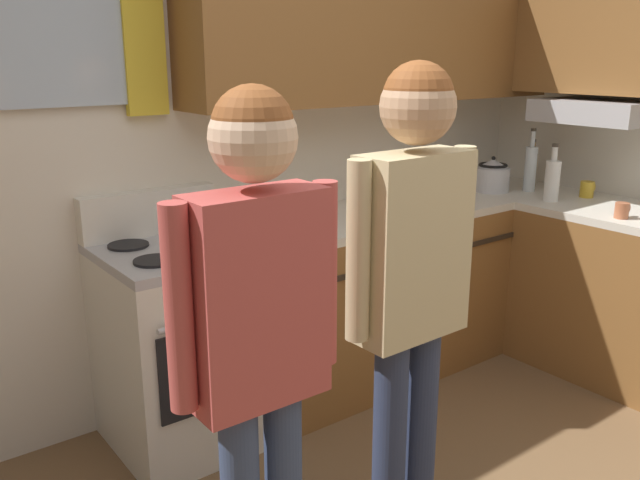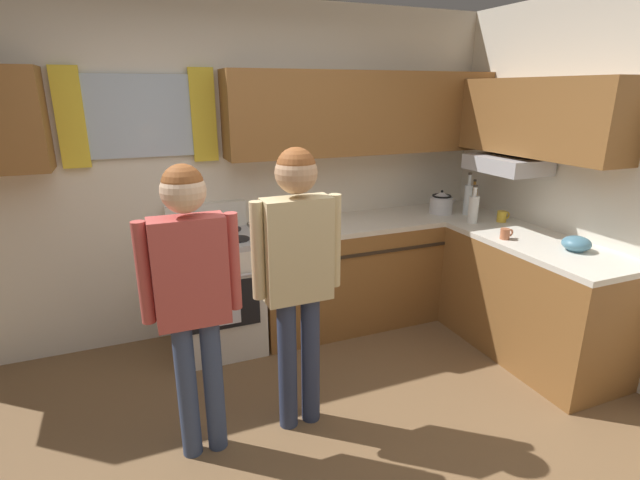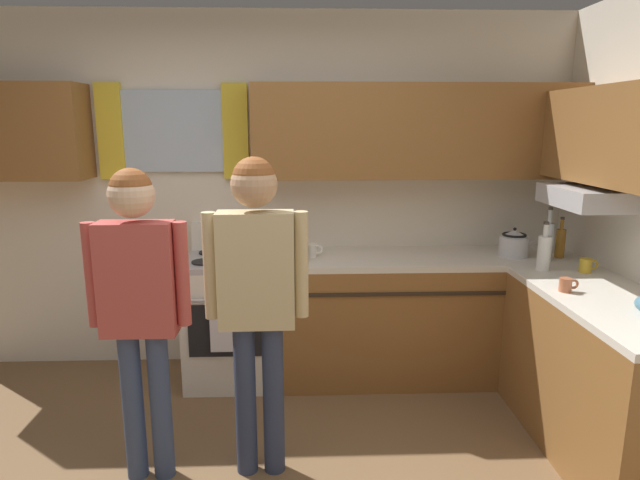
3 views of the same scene
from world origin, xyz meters
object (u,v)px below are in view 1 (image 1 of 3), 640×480
at_px(mug_ceramic_white, 289,217).
at_px(adult_left, 258,321).
at_px(stove_oven, 182,342).
at_px(stovetop_kettle, 493,175).
at_px(adult_in_plaid, 412,266).
at_px(bottle_milk_white, 552,179).
at_px(bottle_tall_clear, 530,167).
at_px(bottle_squat_brown, 289,218).
at_px(cup_terracotta, 622,210).
at_px(mug_mustard_yellow, 587,189).
at_px(bottle_oil_amber, 531,169).

distance_m(mug_ceramic_white, adult_left, 1.42).
relative_size(stove_oven, stovetop_kettle, 4.02).
bearing_deg(adult_in_plaid, mug_ceramic_white, 74.88).
height_order(bottle_milk_white, bottle_tall_clear, bottle_tall_clear).
bearing_deg(stovetop_kettle, bottle_tall_clear, -35.85).
bearing_deg(mug_ceramic_white, bottle_squat_brown, -125.16).
distance_m(stove_oven, cup_terracotta, 2.20).
relative_size(bottle_squat_brown, adult_left, 0.13).
bearing_deg(cup_terracotta, mug_ceramic_white, 148.68).
bearing_deg(adult_left, cup_terracotta, 6.74).
bearing_deg(adult_left, stovetop_kettle, 25.32).
relative_size(cup_terracotta, mug_mustard_yellow, 0.91).
relative_size(mug_mustard_yellow, adult_in_plaid, 0.07).
bearing_deg(mug_mustard_yellow, bottle_squat_brown, 168.72).
distance_m(stove_oven, bottle_tall_clear, 2.26).
xyz_separation_m(mug_ceramic_white, adult_in_plaid, (-0.30, -1.10, 0.10)).
xyz_separation_m(bottle_tall_clear, adult_in_plaid, (-1.90, -0.94, 0.01)).
xyz_separation_m(stove_oven, mug_ceramic_white, (0.57, -0.01, 0.48)).
xyz_separation_m(stovetop_kettle, adult_in_plaid, (-1.72, -1.07, 0.05)).
bearing_deg(adult_in_plaid, bottle_milk_white, 21.54).
relative_size(bottle_oil_amber, cup_terracotta, 2.63).
bearing_deg(bottle_squat_brown, mug_ceramic_white, 54.84).
bearing_deg(adult_left, mug_ceramic_white, 52.12).
bearing_deg(stovetop_kettle, cup_terracotta, -91.73).
relative_size(bottle_oil_amber, adult_left, 0.18).
height_order(mug_ceramic_white, mug_mustard_yellow, mug_ceramic_white).
bearing_deg(bottle_milk_white, mug_ceramic_white, 164.74).
bearing_deg(bottle_tall_clear, stovetop_kettle, 144.15).
bearing_deg(mug_ceramic_white, bottle_milk_white, -15.26).
distance_m(bottle_milk_white, adult_in_plaid, 1.90).
bearing_deg(mug_ceramic_white, bottle_tall_clear, -5.80).
bearing_deg(bottle_oil_amber, bottle_squat_brown, -179.03).
xyz_separation_m(mug_ceramic_white, mug_mustard_yellow, (1.72, -0.47, -0.00)).
height_order(stove_oven, cup_terracotta, stove_oven).
relative_size(bottle_milk_white, adult_in_plaid, 0.19).
bearing_deg(adult_in_plaid, bottle_squat_brown, 77.48).
height_order(mug_mustard_yellow, adult_left, adult_left).
bearing_deg(bottle_oil_amber, mug_ceramic_white, 177.39).
distance_m(mug_ceramic_white, mug_mustard_yellow, 1.78).
height_order(bottle_milk_white, adult_left, adult_left).
bearing_deg(cup_terracotta, adult_left, -173.26).
xyz_separation_m(mug_mustard_yellow, adult_in_plaid, (-2.02, -0.63, 0.10)).
relative_size(bottle_tall_clear, adult_in_plaid, 0.22).
height_order(stove_oven, bottle_oil_amber, bottle_oil_amber).
xyz_separation_m(stove_oven, adult_left, (-0.30, -1.13, 0.55)).
distance_m(bottle_squat_brown, mug_mustard_yellow, 1.83).
height_order(stove_oven, mug_ceramic_white, stove_oven).
height_order(cup_terracotta, mug_mustard_yellow, mug_mustard_yellow).
distance_m(cup_terracotta, stovetop_kettle, 0.82).
bearing_deg(stove_oven, bottle_milk_white, -11.25).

